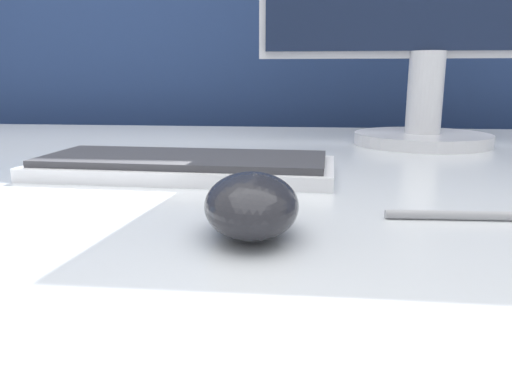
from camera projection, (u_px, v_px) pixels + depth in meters
The scene contains 4 objects.
partition_panel at pixel (304, 131), 1.32m from camera, with size 5.00×0.03×1.44m.
computer_mouse_near at pixel (251, 205), 0.37m from camera, with size 0.08×0.11×0.05m.
keyboard at pixel (184, 166), 0.61m from camera, with size 0.37×0.16×0.02m.
pen at pixel (479, 216), 0.42m from camera, with size 0.15×0.01×0.01m.
Camera 1 is at (0.01, -0.65, 0.86)m, focal length 35.00 mm.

